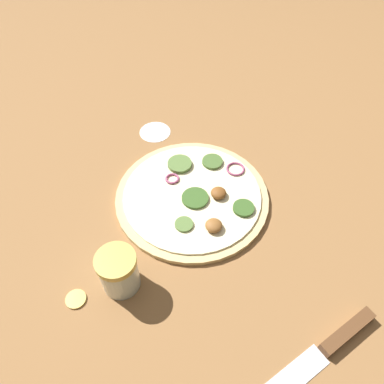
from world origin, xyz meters
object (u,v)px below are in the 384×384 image
(spice_jar, at_px, (119,271))
(loose_cap, at_px, (76,299))
(pizza, at_px, (193,196))
(knife, at_px, (328,348))

(spice_jar, bearing_deg, loose_cap, -131.12)
(pizza, xyz_separation_m, loose_cap, (-0.08, -0.28, -0.00))
(knife, bearing_deg, loose_cap, -45.42)
(loose_cap, bearing_deg, spice_jar, 48.88)
(pizza, height_order, knife, pizza)
(spice_jar, bearing_deg, knife, 8.13)
(pizza, distance_m, knife, 0.36)
(pizza, relative_size, loose_cap, 8.95)
(spice_jar, distance_m, loose_cap, 0.09)
(pizza, xyz_separation_m, knife, (0.32, -0.17, -0.00))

